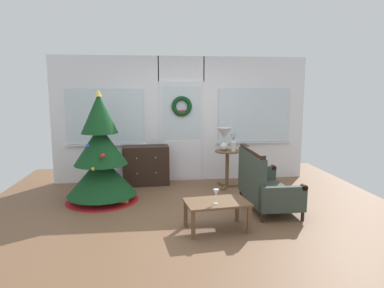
% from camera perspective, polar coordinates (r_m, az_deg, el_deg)
% --- Properties ---
extents(ground_plane, '(6.76, 6.76, 0.00)m').
position_cam_1_polar(ground_plane, '(5.32, 0.12, -11.65)').
color(ground_plane, brown).
extents(back_wall_with_door, '(5.20, 0.19, 2.55)m').
position_cam_1_polar(back_wall_with_door, '(7.07, -1.77, 4.17)').
color(back_wall_with_door, white).
rests_on(back_wall_with_door, ground).
extents(christmas_tree, '(1.23, 1.23, 1.89)m').
position_cam_1_polar(christmas_tree, '(5.97, -14.92, -2.66)').
color(christmas_tree, '#4C331E').
rests_on(christmas_tree, ground).
extents(dresser_cabinet, '(0.92, 0.49, 0.78)m').
position_cam_1_polar(dresser_cabinet, '(6.90, -7.69, -3.53)').
color(dresser_cabinet, black).
rests_on(dresser_cabinet, ground).
extents(settee_sofa, '(0.72, 1.37, 0.96)m').
position_cam_1_polar(settee_sofa, '(5.63, 11.69, -6.64)').
color(settee_sofa, black).
rests_on(settee_sofa, ground).
extents(side_table, '(0.50, 0.48, 0.72)m').
position_cam_1_polar(side_table, '(6.65, 5.89, -2.90)').
color(side_table, brown).
rests_on(side_table, ground).
extents(table_lamp, '(0.28, 0.28, 0.44)m').
position_cam_1_polar(table_lamp, '(6.60, 5.38, 1.36)').
color(table_lamp, silver).
rests_on(table_lamp, side_table).
extents(flower_vase, '(0.11, 0.10, 0.35)m').
position_cam_1_polar(flower_vase, '(6.56, 6.90, -0.19)').
color(flower_vase, beige).
rests_on(flower_vase, side_table).
extents(coffee_table, '(0.90, 0.62, 0.40)m').
position_cam_1_polar(coffee_table, '(4.68, 4.14, -10.18)').
color(coffee_table, brown).
rests_on(coffee_table, ground).
extents(wine_glass, '(0.08, 0.08, 0.20)m').
position_cam_1_polar(wine_glass, '(4.53, 4.03, -8.17)').
color(wine_glass, silver).
rests_on(wine_glass, coffee_table).
extents(gift_box, '(0.18, 0.16, 0.18)m').
position_cam_1_polar(gift_box, '(5.92, -11.42, -8.78)').
color(gift_box, '#D8C64C').
rests_on(gift_box, ground).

